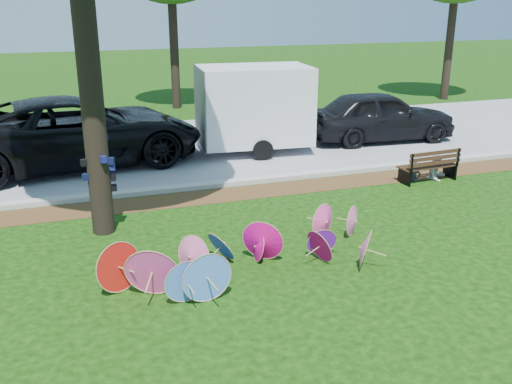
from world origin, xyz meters
TOP-DOWN VIEW (x-y plane):
  - ground at (0.00, 0.00)m, footprint 90.00×90.00m
  - mulch_strip at (0.00, 4.50)m, footprint 90.00×1.00m
  - curb at (0.00, 5.20)m, footprint 90.00×0.30m
  - street at (0.00, 9.35)m, footprint 90.00×8.00m
  - parasol_pile at (-0.36, 0.49)m, footprint 5.33×1.97m
  - black_van at (-2.63, 8.30)m, footprint 7.24×4.04m
  - dark_pickup at (6.85, 8.18)m, footprint 4.94×2.29m
  - cargo_trailer at (2.51, 8.16)m, footprint 3.40×2.31m
  - park_bench at (5.80, 3.97)m, footprint 1.64×0.72m
  - person_left at (5.45, 4.02)m, footprint 0.43×0.36m
  - person_right at (6.15, 4.02)m, footprint 0.70×0.60m

SIDE VIEW (x-z plane):
  - ground at x=0.00m, z-range 0.00..0.00m
  - mulch_strip at x=0.00m, z-range 0.00..0.01m
  - street at x=0.00m, z-range 0.00..0.01m
  - curb at x=0.00m, z-range 0.00..0.12m
  - parasol_pile at x=-0.36m, z-range -0.07..0.82m
  - park_bench at x=5.80m, z-range 0.00..0.84m
  - person_left at x=5.45m, z-range 0.00..1.01m
  - person_right at x=6.15m, z-range 0.00..1.24m
  - dark_pickup at x=6.85m, z-range 0.00..1.64m
  - black_van at x=-2.63m, z-range 0.00..1.91m
  - cargo_trailer at x=2.51m, z-range 0.00..2.87m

